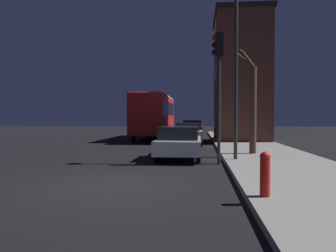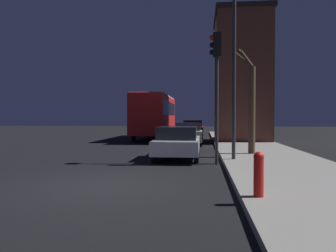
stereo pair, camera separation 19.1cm
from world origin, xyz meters
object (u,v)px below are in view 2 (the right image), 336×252
Objects in this scene: bare_tree at (251,101)px; car_near_lane at (178,142)px; traffic_light at (216,71)px; car_mid_lane at (189,133)px; car_far_lane at (193,129)px; streetlamp at (222,31)px; bus at (155,113)px; fire_hydrant at (259,173)px.

car_near_lane is (-3.17, -0.93, -1.75)m from bare_tree.
bare_tree is at bearing 16.41° from car_near_lane.
traffic_light is at bearing -47.14° from car_near_lane.
car_far_lane reaches higher than car_mid_lane.
car_far_lane is at bearing 95.66° from streetlamp.
bus reaches higher than car_far_lane.
streetlamp is at bearing -34.45° from car_near_lane.
traffic_light is at bearing 96.35° from fire_hydrant.
car_mid_lane reaches higher than car_near_lane.
bare_tree is at bearing -77.82° from car_far_lane.
bus is 13.72m from car_near_lane.
streetlamp reaches higher than car_far_lane.
streetlamp is at bearing -84.34° from car_far_lane.
car_far_lane is 21.93m from fire_hydrant.
traffic_light reaches higher than car_near_lane.
car_near_lane is at bearing 145.55° from streetlamp.
car_far_lane is 4.40× the size of fire_hydrant.
car_mid_lane is at bearing -63.00° from bus.
streetlamp is 1.47× the size of car_mid_lane.
streetlamp is 3.63m from bare_tree.
car_mid_lane is at bearing 100.85° from streetlamp.
traffic_light is 3.57m from car_near_lane.
traffic_light is 1.02× the size of bare_tree.
bus is at bearing -158.23° from car_far_lane.
bus is 3.64m from car_far_lane.
traffic_light is 9.46m from car_mid_lane.
bus reaches higher than fire_hydrant.
bus is (-4.71, 14.56, -2.89)m from streetlamp.
bare_tree reaches higher than fire_hydrant.
streetlamp reaches higher than fire_hydrant.
bare_tree is 1.09× the size of car_near_lane.
car_near_lane is (-1.54, 1.66, -2.75)m from traffic_light.
fire_hydrant is (5.09, -20.59, -1.51)m from bus.
car_far_lane is (-1.57, 15.82, -4.22)m from streetlamp.
car_mid_lane is 14.68m from fire_hydrant.
streetlamp is 1.37× the size of traffic_light.
car_mid_lane is (0.16, 7.29, 0.02)m from car_near_lane.
car_near_lane is at bearing -90.88° from car_far_lane.
traffic_light is 1.11× the size of car_near_lane.
bare_tree is at bearing -64.64° from car_mid_lane.
traffic_light is 5.40× the size of fire_hydrant.
bus is at bearing 117.00° from car_mid_lane.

